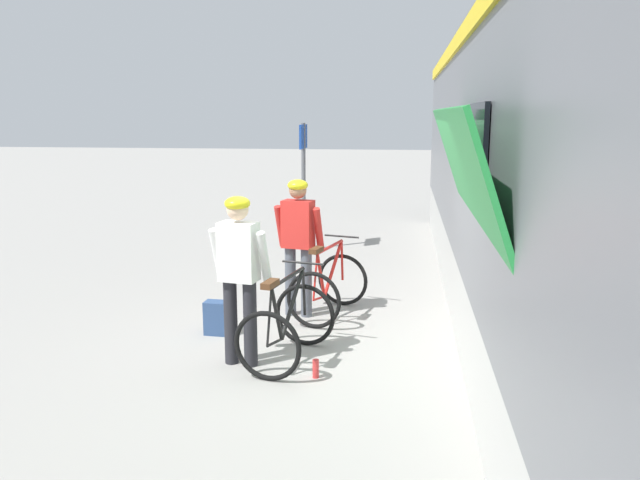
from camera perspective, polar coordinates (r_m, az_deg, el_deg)
ground_plane at (r=6.94m, az=1.81°, el=-10.23°), size 80.00×80.00×0.00m
cyclist_near_in_red at (r=7.91m, az=-2.00°, el=0.43°), size 0.65×0.39×1.76m
cyclist_far_in_white at (r=6.38m, az=-7.38°, el=-2.33°), size 0.65×0.38×1.76m
bicycle_near_red at (r=8.01m, az=0.79°, el=-4.21°), size 0.96×1.21×0.99m
bicycle_far_black at (r=6.57m, az=-3.02°, el=-7.77°), size 0.91×1.19×0.99m
backpack_on_platform at (r=7.53m, az=-9.38°, el=-7.01°), size 0.29×0.19×0.40m
water_bottle_near_the_bikes at (r=6.30m, az=-0.39°, el=-11.64°), size 0.06×0.06×0.19m
platform_sign_post at (r=11.79m, az=-1.52°, el=6.84°), size 0.08×0.70×2.40m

